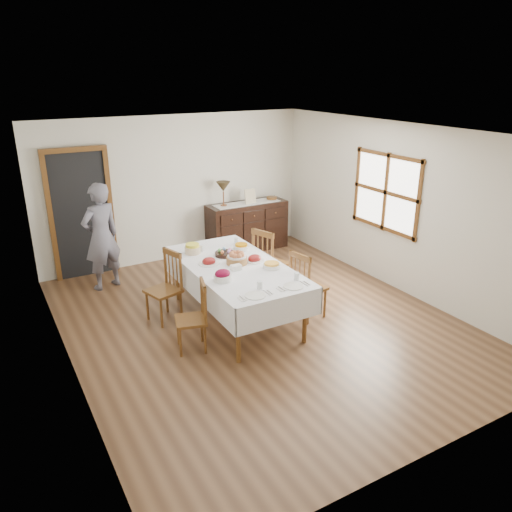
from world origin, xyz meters
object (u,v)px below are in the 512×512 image
chair_left_near (194,316)px  chair_left_far (166,286)px  person (101,233)px  chair_right_near (306,285)px  dining_table (235,272)px  table_lamp (223,187)px  sideboard (247,226)px  chair_right_far (269,261)px

chair_left_near → chair_left_far: 0.95m
chair_left_near → person: (-0.50, 2.48, 0.46)m
chair_left_near → chair_right_near: chair_right_near is taller
dining_table → person: 2.42m
chair_left_far → table_lamp: (1.89, 2.01, 0.79)m
chair_left_near → sideboard: 3.77m
chair_left_far → person: bearing=-178.5°
chair_right_far → sideboard: 2.08m
chair_left_far → chair_right_near: (1.71, -0.94, 0.00)m
chair_left_far → chair_right_far: (1.68, 0.03, 0.04)m
sideboard → person: (-2.86, -0.46, 0.45)m
chair_left_near → person: 2.57m
chair_left_near → table_lamp: table_lamp is taller
person → table_lamp: person is taller
chair_left_far → chair_right_near: bearing=45.3°
dining_table → table_lamp: size_ratio=5.20×
chair_left_near → chair_right_far: (1.66, 0.98, 0.08)m
chair_left_far → table_lamp: size_ratio=2.16×
chair_left_far → chair_right_near: size_ratio=0.99×
dining_table → chair_left_near: (-0.81, -0.46, -0.26)m
dining_table → sideboard: 2.93m
chair_left_near → chair_right_near: 1.69m
chair_left_near → chair_right_far: size_ratio=0.85×
chair_right_far → dining_table: bearing=102.7°
table_lamp → sideboard: bearing=-1.5°
dining_table → person: (-1.31, 2.02, 0.19)m
table_lamp → chair_left_near: bearing=-122.4°
sideboard → person: bearing=-170.9°
chair_left_far → sideboard: bearing=114.0°
chair_left_near → chair_right_far: bearing=136.3°
dining_table → sideboard: bearing=58.6°
chair_right_far → table_lamp: 2.12m
person → table_lamp: 2.45m
chair_left_far → chair_left_near: bearing=-14.7°
chair_left_far → sideboard: 3.10m
dining_table → chair_left_far: 0.99m
chair_left_far → table_lamp: table_lamp is taller
chair_left_far → sideboard: chair_left_far is taller
chair_right_far → chair_right_near: bearing=162.7°
chair_right_far → table_lamp: bearing=-24.9°
dining_table → chair_left_near: size_ratio=2.64×
dining_table → chair_left_near: chair_left_near is taller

